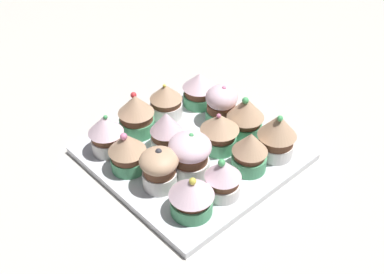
{
  "coord_description": "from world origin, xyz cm",
  "views": [
    {
      "loc": [
        -44.98,
        41.59,
        53.23
      ],
      "look_at": [
        0.0,
        0.0,
        4.2
      ],
      "focal_mm": 44.71,
      "sensor_mm": 36.0,
      "label": 1
    }
  ],
  "objects_px": {
    "cupcake_13": "(127,151)",
    "cupcake_0": "(277,135)",
    "cupcake_2": "(221,104)",
    "cupcake_9": "(167,131)",
    "cupcake_7": "(223,177)",
    "cupcake_6": "(166,101)",
    "cupcake_12": "(159,168)",
    "cupcake_1": "(245,115)",
    "cupcake_4": "(250,151)",
    "cupcake_3": "(199,89)",
    "baking_tray": "(192,154)",
    "cupcake_11": "(192,195)",
    "cupcake_5": "(220,131)",
    "cupcake_8": "(190,154)",
    "cupcake_10": "(136,114)",
    "cupcake_14": "(106,133)"
  },
  "relations": [
    {
      "from": "cupcake_1",
      "to": "cupcake_3",
      "type": "bearing_deg",
      "value": -1.75
    },
    {
      "from": "cupcake_4",
      "to": "cupcake_7",
      "type": "relative_size",
      "value": 1.02
    },
    {
      "from": "cupcake_12",
      "to": "cupcake_7",
      "type": "bearing_deg",
      "value": -143.0
    },
    {
      "from": "cupcake_5",
      "to": "cupcake_11",
      "type": "distance_m",
      "value": 0.15
    },
    {
      "from": "cupcake_9",
      "to": "cupcake_11",
      "type": "distance_m",
      "value": 0.15
    },
    {
      "from": "cupcake_11",
      "to": "cupcake_12",
      "type": "relative_size",
      "value": 0.97
    },
    {
      "from": "cupcake_2",
      "to": "cupcake_11",
      "type": "bearing_deg",
      "value": 123.81
    },
    {
      "from": "cupcake_2",
      "to": "cupcake_12",
      "type": "bearing_deg",
      "value": 106.02
    },
    {
      "from": "cupcake_7",
      "to": "cupcake_5",
      "type": "bearing_deg",
      "value": -42.61
    },
    {
      "from": "cupcake_7",
      "to": "cupcake_3",
      "type": "bearing_deg",
      "value": -35.11
    },
    {
      "from": "cupcake_4",
      "to": "cupcake_9",
      "type": "relative_size",
      "value": 0.97
    },
    {
      "from": "cupcake_0",
      "to": "cupcake_10",
      "type": "relative_size",
      "value": 1.05
    },
    {
      "from": "cupcake_12",
      "to": "cupcake_13",
      "type": "bearing_deg",
      "value": 10.08
    },
    {
      "from": "cupcake_3",
      "to": "cupcake_5",
      "type": "relative_size",
      "value": 0.92
    },
    {
      "from": "cupcake_7",
      "to": "cupcake_6",
      "type": "bearing_deg",
      "value": -17.96
    },
    {
      "from": "cupcake_6",
      "to": "cupcake_2",
      "type": "bearing_deg",
      "value": -142.11
    },
    {
      "from": "cupcake_8",
      "to": "cupcake_13",
      "type": "height_order",
      "value": "cupcake_8"
    },
    {
      "from": "cupcake_8",
      "to": "cupcake_9",
      "type": "distance_m",
      "value": 0.07
    },
    {
      "from": "cupcake_12",
      "to": "cupcake_0",
      "type": "bearing_deg",
      "value": -111.26
    },
    {
      "from": "cupcake_7",
      "to": "cupcake_14",
      "type": "relative_size",
      "value": 0.93
    },
    {
      "from": "cupcake_7",
      "to": "cupcake_13",
      "type": "xyz_separation_m",
      "value": [
        0.14,
        0.07,
        0.0
      ]
    },
    {
      "from": "cupcake_5",
      "to": "cupcake_13",
      "type": "height_order",
      "value": "same"
    },
    {
      "from": "cupcake_10",
      "to": "cupcake_11",
      "type": "bearing_deg",
      "value": 164.03
    },
    {
      "from": "cupcake_2",
      "to": "cupcake_14",
      "type": "relative_size",
      "value": 1.01
    },
    {
      "from": "cupcake_4",
      "to": "cupcake_6",
      "type": "bearing_deg",
      "value": 0.9
    },
    {
      "from": "cupcake_9",
      "to": "cupcake_10",
      "type": "height_order",
      "value": "cupcake_10"
    },
    {
      "from": "cupcake_0",
      "to": "cupcake_1",
      "type": "distance_m",
      "value": 0.07
    },
    {
      "from": "cupcake_3",
      "to": "cupcake_10",
      "type": "xyz_separation_m",
      "value": [
        0.01,
        0.14,
        0.0
      ]
    },
    {
      "from": "baking_tray",
      "to": "cupcake_11",
      "type": "distance_m",
      "value": 0.14
    },
    {
      "from": "cupcake_9",
      "to": "cupcake_12",
      "type": "relative_size",
      "value": 1.04
    },
    {
      "from": "cupcake_9",
      "to": "cupcake_12",
      "type": "height_order",
      "value": "cupcake_9"
    },
    {
      "from": "cupcake_10",
      "to": "cupcake_12",
      "type": "bearing_deg",
      "value": 156.3
    },
    {
      "from": "cupcake_2",
      "to": "cupcake_9",
      "type": "height_order",
      "value": "cupcake_2"
    },
    {
      "from": "cupcake_4",
      "to": "cupcake_12",
      "type": "bearing_deg",
      "value": 62.91
    },
    {
      "from": "cupcake_5",
      "to": "cupcake_7",
      "type": "bearing_deg",
      "value": 137.39
    },
    {
      "from": "cupcake_10",
      "to": "cupcake_11",
      "type": "height_order",
      "value": "cupcake_10"
    },
    {
      "from": "cupcake_5",
      "to": "cupcake_7",
      "type": "relative_size",
      "value": 1.04
    },
    {
      "from": "cupcake_13",
      "to": "cupcake_0",
      "type": "bearing_deg",
      "value": -124.67
    },
    {
      "from": "cupcake_10",
      "to": "cupcake_8",
      "type": "bearing_deg",
      "value": 178.45
    },
    {
      "from": "cupcake_10",
      "to": "cupcake_13",
      "type": "bearing_deg",
      "value": 133.95
    },
    {
      "from": "cupcake_0",
      "to": "cupcake_10",
      "type": "height_order",
      "value": "cupcake_0"
    },
    {
      "from": "cupcake_5",
      "to": "cupcake_10",
      "type": "relative_size",
      "value": 0.9
    },
    {
      "from": "cupcake_13",
      "to": "cupcake_10",
      "type": "bearing_deg",
      "value": -46.05
    },
    {
      "from": "cupcake_2",
      "to": "cupcake_6",
      "type": "height_order",
      "value": "cupcake_2"
    },
    {
      "from": "cupcake_1",
      "to": "cupcake_8",
      "type": "bearing_deg",
      "value": 94.54
    },
    {
      "from": "cupcake_1",
      "to": "cupcake_8",
      "type": "distance_m",
      "value": 0.14
    },
    {
      "from": "baking_tray",
      "to": "cupcake_1",
      "type": "height_order",
      "value": "cupcake_1"
    },
    {
      "from": "cupcake_1",
      "to": "cupcake_4",
      "type": "height_order",
      "value": "cupcake_1"
    },
    {
      "from": "cupcake_9",
      "to": "cupcake_12",
      "type": "distance_m",
      "value": 0.09
    },
    {
      "from": "cupcake_6",
      "to": "cupcake_8",
      "type": "bearing_deg",
      "value": 153.05
    }
  ]
}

